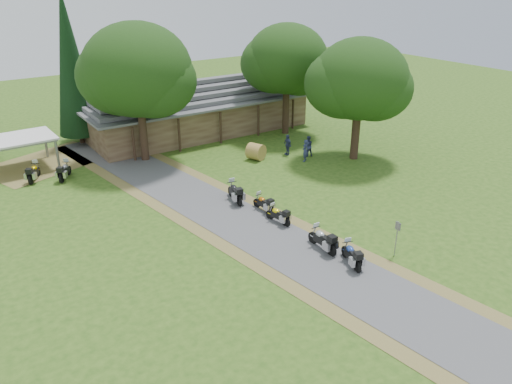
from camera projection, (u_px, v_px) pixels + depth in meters
ground at (309, 260)px, 26.44m from camera, size 120.00×120.00×0.00m
driveway at (259, 232)px, 29.22m from camera, size 51.95×51.95×0.00m
lodge at (196, 105)px, 46.68m from camera, size 21.40×9.40×4.90m
carport at (16, 154)px, 37.84m from camera, size 5.94×4.07×2.52m
motorcycle_row_a at (352, 254)px, 25.77m from camera, size 1.18×1.97×1.28m
motorcycle_row_b at (322, 238)px, 27.15m from camera, size 0.70×2.01×1.37m
motorcycle_row_c at (278, 214)px, 30.07m from camera, size 0.85×1.78×1.17m
motorcycle_row_d at (264, 202)px, 31.59m from camera, size 0.70×1.75×1.17m
motorcycle_row_e at (235, 191)px, 32.86m from camera, size 1.07×2.15×1.41m
motorcycle_carport_a at (34, 171)px, 36.19m from camera, size 1.54×2.02×1.35m
motorcycle_carport_b at (64, 170)px, 36.45m from camera, size 1.62×1.99×1.34m
person_a at (305, 149)px, 39.67m from camera, size 0.74×0.71×2.11m
person_b at (308, 144)px, 40.76m from camera, size 0.66×0.55×2.02m
person_c at (288, 143)px, 41.09m from camera, size 0.47×0.61×2.02m
hay_bale at (256, 152)px, 40.20m from camera, size 1.69×1.63×1.33m
sign_post at (396, 239)px, 26.41m from camera, size 0.37×0.06×2.04m
oak_lodge_left at (139, 88)px, 38.03m from camera, size 8.33×8.33×11.62m
oak_lodge_right at (287, 74)px, 44.75m from camera, size 7.28×7.28×11.06m
oak_driveway at (359, 95)px, 38.58m from camera, size 7.36×7.36×10.41m
cedar_near at (72, 69)px, 41.59m from camera, size 3.51×3.51×13.06m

